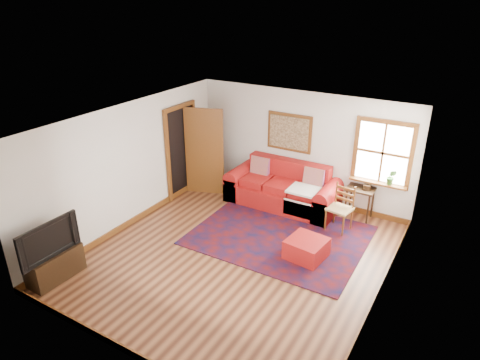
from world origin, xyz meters
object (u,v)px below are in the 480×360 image
Objects in this scene: red_ottoman at (306,249)px; side_table at (360,193)px; red_leather_sofa at (283,191)px; ladder_back_chair at (341,206)px; media_cabinet at (55,265)px.

red_ottoman is 2.02m from side_table.
red_leather_sofa is at bearing -171.09° from side_table.
ladder_back_chair is (1.46, -0.40, 0.19)m from red_leather_sofa.
ladder_back_chair is (-0.18, -0.66, -0.05)m from side_table.
red_ottoman is at bearing 38.63° from media_cabinet.
red_ottoman is 1.35m from ladder_back_chair.
media_cabinet is at bearing -128.77° from side_table.
red_leather_sofa is at bearing 133.67° from red_ottoman.
red_ottoman is 0.94× the size of side_table.
red_leather_sofa is 3.83× the size of red_ottoman.
media_cabinet is at bearing -115.50° from red_leather_sofa.
red_leather_sofa is 2.61× the size of ladder_back_chair.
red_leather_sofa is 4.87m from media_cabinet.
ladder_back_chair is 1.04× the size of media_cabinet.
red_leather_sofa is 1.68m from side_table.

